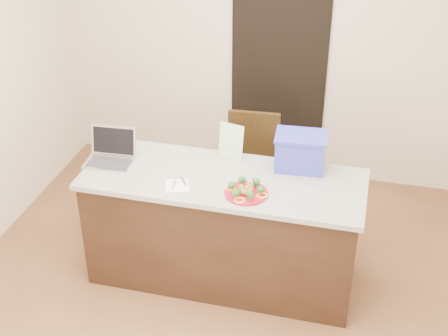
% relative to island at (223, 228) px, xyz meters
% --- Properties ---
extents(ground, '(4.00, 4.00, 0.00)m').
position_rel_island_xyz_m(ground, '(0.00, -0.25, -0.46)').
color(ground, brown).
rests_on(ground, ground).
extents(room_shell, '(4.00, 4.00, 4.00)m').
position_rel_island_xyz_m(room_shell, '(0.00, -0.25, 1.16)').
color(room_shell, white).
rests_on(room_shell, ground).
extents(doorway, '(0.90, 0.02, 2.00)m').
position_rel_island_xyz_m(doorway, '(0.10, 1.73, 0.54)').
color(doorway, black).
rests_on(doorway, ground).
extents(island, '(2.06, 0.76, 0.92)m').
position_rel_island_xyz_m(island, '(0.00, 0.00, 0.00)').
color(island, black).
rests_on(island, ground).
extents(plate, '(0.30, 0.30, 0.02)m').
position_rel_island_xyz_m(plate, '(0.21, -0.18, 0.47)').
color(plate, maroon).
rests_on(plate, island).
extents(meatballs, '(0.12, 0.12, 0.04)m').
position_rel_island_xyz_m(meatballs, '(0.21, -0.18, 0.50)').
color(meatballs, olive).
rests_on(meatballs, plate).
extents(broccoli, '(0.26, 0.23, 0.04)m').
position_rel_island_xyz_m(broccoli, '(0.21, -0.18, 0.52)').
color(broccoli, '#124619').
rests_on(broccoli, plate).
extents(pepper_rings, '(0.30, 0.30, 0.01)m').
position_rel_island_xyz_m(pepper_rings, '(0.21, -0.18, 0.48)').
color(pepper_rings, yellow).
rests_on(pepper_rings, plate).
extents(napkin, '(0.21, 0.21, 0.01)m').
position_rel_island_xyz_m(napkin, '(-0.28, -0.19, 0.46)').
color(napkin, white).
rests_on(napkin, island).
extents(fork, '(0.03, 0.13, 0.00)m').
position_rel_island_xyz_m(fork, '(-0.30, -0.19, 0.47)').
color(fork, silver).
rests_on(fork, napkin).
extents(knife, '(0.09, 0.20, 0.01)m').
position_rel_island_xyz_m(knife, '(-0.25, -0.21, 0.47)').
color(knife, white).
rests_on(knife, napkin).
extents(yogurt_bottle, '(0.03, 0.03, 0.07)m').
position_rel_island_xyz_m(yogurt_bottle, '(0.24, -0.09, 0.49)').
color(yogurt_bottle, white).
rests_on(yogurt_bottle, island).
extents(laptop, '(0.36, 0.30, 0.25)m').
position_rel_island_xyz_m(laptop, '(-0.88, 0.04, 0.52)').
color(laptop, silver).
rests_on(laptop, island).
extents(leaflet, '(0.20, 0.09, 0.28)m').
position_rel_island_xyz_m(leaflet, '(-0.01, 0.29, 0.60)').
color(leaflet, white).
rests_on(leaflet, island).
extents(blue_box, '(0.39, 0.30, 0.27)m').
position_rel_island_xyz_m(blue_box, '(0.52, 0.28, 0.59)').
color(blue_box, '#2F35AA').
rests_on(blue_box, island).
extents(chair, '(0.47, 0.47, 1.00)m').
position_rel_island_xyz_m(chair, '(0.03, 0.83, 0.11)').
color(chair, '#34230F').
rests_on(chair, ground).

